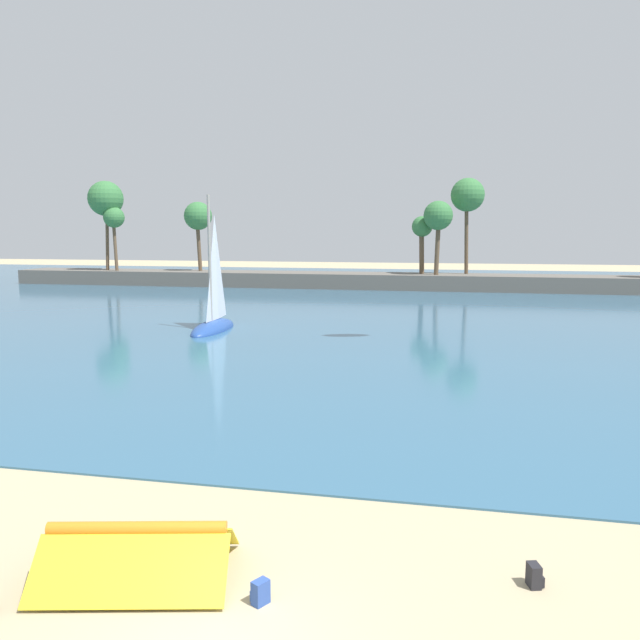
{
  "coord_description": "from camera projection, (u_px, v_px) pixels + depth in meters",
  "views": [
    {
      "loc": [
        3.52,
        -8.36,
        6.54
      ],
      "look_at": [
        -0.91,
        12.42,
        3.59
      ],
      "focal_mm": 35.37,
      "sensor_mm": 36.0,
      "label": 1
    }
  ],
  "objects": [
    {
      "name": "sea",
      "position": [
        418.0,
        297.0,
        63.71
      ],
      "size": [
        220.0,
        98.9,
        0.06
      ],
      "primitive_type": "cube",
      "color": "#33607F",
      "rests_on": "ground"
    },
    {
      "name": "palm_headland",
      "position": [
        430.0,
        261.0,
        72.18
      ],
      "size": [
        101.94,
        6.31,
        13.09
      ],
      "color": "#605B54",
      "rests_on": "ground"
    },
    {
      "name": "folded_kite",
      "position": [
        138.0,
        542.0,
        11.95
      ],
      "size": [
        3.98,
        3.06,
        1.06
      ],
      "color": "yellow",
      "rests_on": "ground"
    },
    {
      "name": "backpack_near_kite",
      "position": [
        260.0,
        592.0,
        11.17
      ],
      "size": [
        0.37,
        0.36,
        0.44
      ],
      "color": "#2D4C9E",
      "rests_on": "ground"
    },
    {
      "name": "backpack_by_trailer",
      "position": [
        535.0,
        576.0,
        11.7
      ],
      "size": [
        0.33,
        0.34,
        0.44
      ],
      "color": "#232328",
      "rests_on": "ground"
    },
    {
      "name": "sailboat_mid_bay",
      "position": [
        213.0,
        317.0,
        42.25
      ],
      "size": [
        2.28,
        6.69,
        9.58
      ],
      "color": "#234793",
      "rests_on": "sea"
    }
  ]
}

